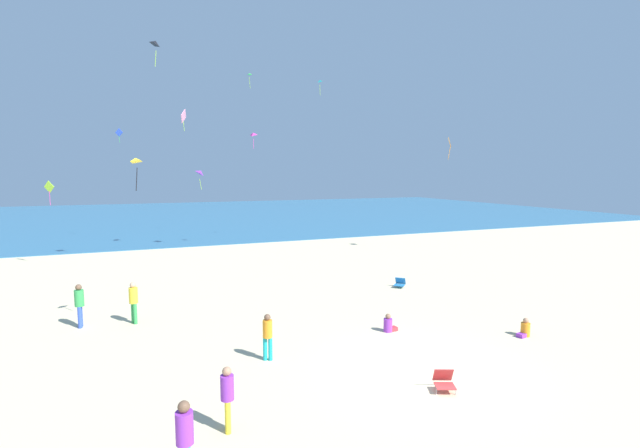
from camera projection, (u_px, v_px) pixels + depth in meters
ground_plane at (308, 294)px, 23.48m from camera, size 120.00×120.00×0.00m
ocean_water at (194, 215)px, 67.32m from camera, size 120.00×60.00×0.05m
beach_chair_near_camera at (444, 380)px, 12.98m from camera, size 0.75×0.78×0.63m
beach_chair_far_left at (400, 283)px, 24.77m from camera, size 0.84×0.84×0.52m
person_1 at (268, 334)px, 15.02m from camera, size 0.42×0.42×1.57m
person_2 at (134, 300)px, 18.71m from camera, size 0.46×0.46×1.74m
person_3 at (185, 437)px, 8.96m from camera, size 0.40×0.40×1.76m
person_4 at (525, 330)px, 17.31m from camera, size 0.61×0.41×0.71m
person_5 at (227, 394)px, 10.84m from camera, size 0.37×0.37×1.62m
person_6 at (389, 325)px, 17.83m from camera, size 0.59×0.37×0.72m
person_7 at (79, 303)px, 18.23m from camera, size 0.37×0.37×1.77m
kite_yellow at (135, 161)px, 16.61m from camera, size 0.52×0.52×1.25m
kite_purple at (201, 172)px, 36.98m from camera, size 0.65×0.82×1.68m
kite_pink at (184, 116)px, 34.75m from camera, size 0.48×1.03×1.67m
kite_green at (250, 74)px, 41.12m from camera, size 0.48×0.48×1.33m
kite_magenta at (253, 134)px, 35.68m from camera, size 0.67×0.69×1.30m
kite_orange at (450, 143)px, 34.02m from camera, size 0.49×0.60×1.65m
kite_blue at (119, 133)px, 40.18m from camera, size 0.64×0.46×1.26m
kite_lime at (49, 187)px, 29.22m from camera, size 0.65×0.51×1.59m
kite_black at (156, 43)px, 26.83m from camera, size 0.58×0.71×1.57m
kite_teal at (320, 81)px, 38.11m from camera, size 0.41×0.51×1.33m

